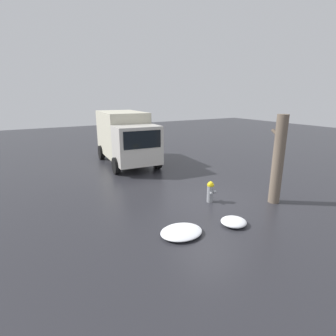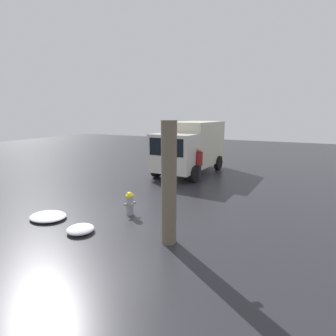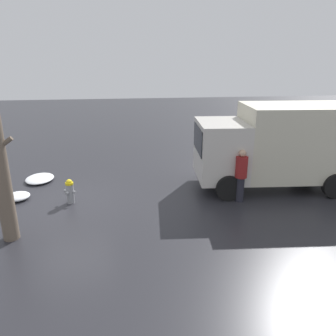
{
  "view_description": "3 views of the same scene",
  "coord_description": "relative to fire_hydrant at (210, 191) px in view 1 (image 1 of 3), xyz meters",
  "views": [
    {
      "loc": [
        -7.52,
        6.26,
        4.06
      ],
      "look_at": [
        2.93,
        0.22,
        0.72
      ],
      "focal_mm": 28.0,
      "sensor_mm": 36.0,
      "label": 1
    },
    {
      "loc": [
        -7.47,
        -5.14,
        3.57
      ],
      "look_at": [
        4.19,
        0.49,
        0.9
      ],
      "focal_mm": 28.0,
      "sensor_mm": 36.0,
      "label": 2
    },
    {
      "loc": [
        1.96,
        -10.57,
        4.71
      ],
      "look_at": [
        3.47,
        0.98,
        0.77
      ],
      "focal_mm": 35.0,
      "sensor_mm": 36.0,
      "label": 3
    }
  ],
  "objects": [
    {
      "name": "ground_plane",
      "position": [
        0.0,
        0.0,
        -0.44
      ],
      "size": [
        60.0,
        60.0,
        0.0
      ],
      "primitive_type": "plane",
      "color": "#28282D"
    },
    {
      "name": "tree_trunk",
      "position": [
        -1.27,
        -2.17,
        1.28
      ],
      "size": [
        0.64,
        0.42,
        3.42
      ],
      "color": "#6B5B4C",
      "rests_on": "ground_plane"
    },
    {
      "name": "fire_hydrant",
      "position": [
        0.0,
        0.0,
        0.0
      ],
      "size": [
        0.45,
        0.37,
        0.85
      ],
      "rotation": [
        0.0,
        0.0,
        4.24
      ],
      "color": "gray",
      "rests_on": "ground_plane"
    },
    {
      "name": "snow_pile_curbside",
      "position": [
        -1.89,
        0.55,
        -0.33
      ],
      "size": [
        0.82,
        0.84,
        0.21
      ],
      "color": "white",
      "rests_on": "ground_plane"
    },
    {
      "name": "delivery_truck",
      "position": [
        7.54,
        0.56,
        1.24
      ],
      "size": [
        5.9,
        3.02,
        3.11
      ],
      "rotation": [
        0.0,
        0.0,
        1.49
      ],
      "color": "beige",
      "rests_on": "ground_plane"
    },
    {
      "name": "snow_pile_by_hydrant",
      "position": [
        -1.56,
        2.35,
        -0.35
      ],
      "size": [
        1.08,
        1.33,
        0.18
      ],
      "color": "white",
      "rests_on": "ground_plane"
    },
    {
      "name": "pedestrian",
      "position": [
        5.75,
        -0.6,
        0.56
      ],
      "size": [
        0.4,
        0.4,
        1.83
      ],
      "rotation": [
        0.0,
        0.0,
        3.64
      ],
      "color": "#23232D",
      "rests_on": "ground_plane"
    }
  ]
}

